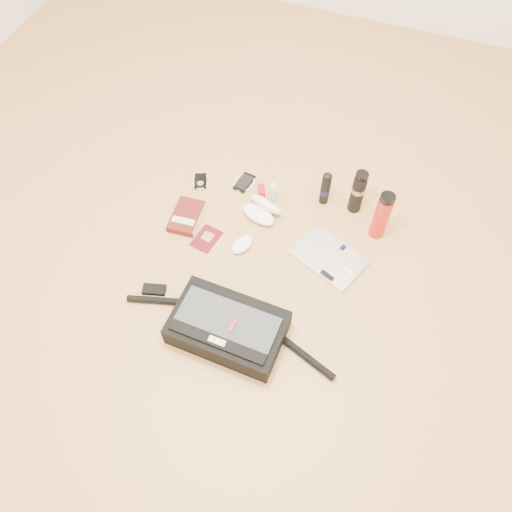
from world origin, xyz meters
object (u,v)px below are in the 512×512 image
messenger_bag (227,327)px  thermos_black (358,192)px  thermos_red (382,216)px  laptop (329,258)px  book (187,217)px

messenger_bag → thermos_black: (0.31, 0.79, 0.06)m
thermos_red → laptop: bearing=-127.8°
laptop → thermos_black: (0.03, 0.31, 0.11)m
messenger_bag → book: messenger_bag is taller
laptop → thermos_red: (0.16, 0.21, 0.12)m
messenger_bag → laptop: 0.56m
thermos_black → thermos_red: bearing=-38.9°
messenger_bag → thermos_red: 0.82m
book → thermos_red: (0.83, 0.22, 0.11)m
thermos_black → thermos_red: (0.13, -0.10, 0.01)m
messenger_bag → book: bearing=132.1°
laptop → thermos_red: 0.29m
thermos_black → messenger_bag: bearing=-111.6°
messenger_bag → book: size_ratio=4.44×
book → thermos_red: thermos_red is taller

